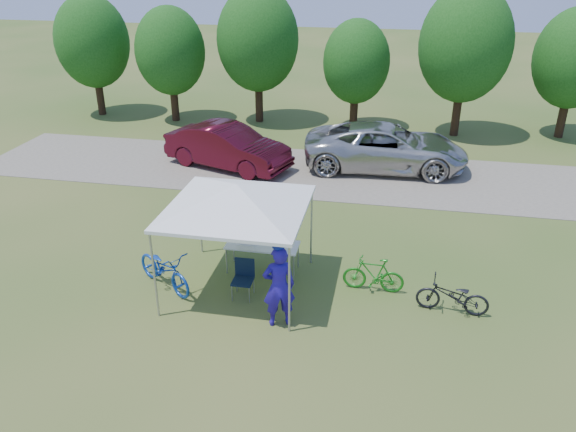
% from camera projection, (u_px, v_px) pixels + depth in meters
% --- Properties ---
extents(ground, '(100.00, 100.00, 0.00)m').
position_uv_depth(ground, '(241.00, 287.00, 13.76)').
color(ground, '#2D5119').
rests_on(ground, ground).
extents(gravel_strip, '(24.00, 5.00, 0.02)m').
position_uv_depth(gravel_strip, '(298.00, 171.00, 20.84)').
color(gravel_strip, gray).
rests_on(gravel_strip, ground).
extents(canopy, '(4.53, 4.53, 3.00)m').
position_uv_depth(canopy, '(237.00, 187.00, 12.61)').
color(canopy, '#A5A5AA').
rests_on(canopy, ground).
extents(treeline, '(24.89, 4.28, 6.30)m').
position_uv_depth(treeline, '(316.00, 48.00, 24.72)').
color(treeline, '#382314').
rests_on(treeline, ground).
extents(folding_table, '(1.83, 0.76, 0.75)m').
position_uv_depth(folding_table, '(262.00, 246.00, 14.17)').
color(folding_table, white).
rests_on(folding_table, ground).
extents(folding_chair, '(0.47, 0.49, 0.93)m').
position_uv_depth(folding_chair, '(244.00, 275.00, 13.22)').
color(folding_chair, black).
rests_on(folding_chair, ground).
extents(cooler, '(0.45, 0.30, 0.32)m').
position_uv_depth(cooler, '(246.00, 237.00, 14.16)').
color(cooler, white).
rests_on(cooler, folding_table).
extents(ice_cream_cup, '(0.09, 0.09, 0.07)m').
position_uv_depth(ice_cream_cup, '(282.00, 246.00, 14.01)').
color(ice_cream_cup, '#E2F138').
rests_on(ice_cream_cup, folding_table).
extents(cyclist, '(0.82, 0.68, 1.93)m').
position_uv_depth(cyclist, '(279.00, 286.00, 12.01)').
color(cyclist, '#23139B').
rests_on(cyclist, ground).
extents(bike_blue, '(2.01, 1.63, 1.03)m').
position_uv_depth(bike_blue, '(164.00, 269.00, 13.54)').
color(bike_blue, '#133FA6').
rests_on(bike_blue, ground).
extents(bike_green, '(1.48, 0.47, 0.88)m').
position_uv_depth(bike_green, '(373.00, 274.00, 13.44)').
color(bike_green, '#1C811D').
rests_on(bike_green, ground).
extents(bike_dark, '(1.65, 0.69, 0.85)m').
position_uv_depth(bike_dark, '(453.00, 296.00, 12.63)').
color(bike_dark, black).
rests_on(bike_dark, ground).
extents(minivan, '(6.10, 3.05, 1.66)m').
position_uv_depth(minivan, '(386.00, 147.00, 20.78)').
color(minivan, '#BBBAB6').
rests_on(minivan, gravel_strip).
extents(sedan, '(5.12, 3.15, 1.59)m').
position_uv_depth(sedan, '(228.00, 147.00, 20.93)').
color(sedan, '#470B18').
rests_on(sedan, gravel_strip).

